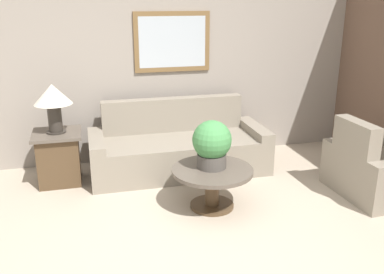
% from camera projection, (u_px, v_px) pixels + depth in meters
% --- Properties ---
extents(ground_plane, '(20.00, 20.00, 0.00)m').
position_uv_depth(ground_plane, '(224.00, 262.00, 3.59)').
color(ground_plane, tan).
extents(wall_back, '(7.24, 0.09, 2.60)m').
position_uv_depth(wall_back, '(163.00, 62.00, 5.61)').
color(wall_back, gray).
rests_on(wall_back, ground_plane).
extents(couch_main, '(2.20, 0.88, 0.87)m').
position_uv_depth(couch_main, '(178.00, 149.00, 5.41)').
color(couch_main, gray).
rests_on(couch_main, ground_plane).
extents(armchair, '(0.90, 1.00, 0.87)m').
position_uv_depth(armchair, '(376.00, 170.00, 4.76)').
color(armchair, gray).
rests_on(armchair, ground_plane).
extents(coffee_table, '(0.84, 0.84, 0.43)m').
position_uv_depth(coffee_table, '(212.00, 179.00, 4.44)').
color(coffee_table, '#4C3823').
rests_on(coffee_table, ground_plane).
extents(side_table, '(0.55, 0.55, 0.62)m').
position_uv_depth(side_table, '(59.00, 157.00, 5.05)').
color(side_table, '#4C3823').
rests_on(side_table, ground_plane).
extents(table_lamp, '(0.43, 0.43, 0.57)m').
position_uv_depth(table_lamp, '(53.00, 99.00, 4.83)').
color(table_lamp, '#2D2823').
rests_on(table_lamp, side_table).
extents(potted_plant_on_table, '(0.41, 0.41, 0.50)m').
position_uv_depth(potted_plant_on_table, '(212.00, 144.00, 4.36)').
color(potted_plant_on_table, '#4C4742').
rests_on(potted_plant_on_table, coffee_table).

